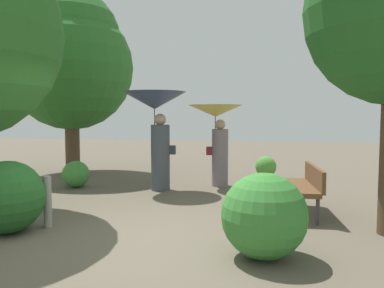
{
  "coord_description": "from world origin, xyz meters",
  "views": [
    {
      "loc": [
        1.71,
        -5.06,
        1.7
      ],
      "look_at": [
        0.0,
        3.79,
        1.02
      ],
      "focal_mm": 36.02,
      "sensor_mm": 36.0,
      "label": 1
    }
  ],
  "objects_px": {
    "park_bench": "(305,184)",
    "path_marker_post": "(48,202)",
    "person_right": "(217,125)",
    "tree_mid_left": "(71,58)",
    "person_left": "(156,115)"
  },
  "relations": [
    {
      "from": "person_right",
      "to": "path_marker_post",
      "type": "distance_m",
      "value": 4.55
    },
    {
      "from": "tree_mid_left",
      "to": "path_marker_post",
      "type": "distance_m",
      "value": 6.24
    },
    {
      "from": "person_left",
      "to": "tree_mid_left",
      "type": "bearing_deg",
      "value": 50.69
    },
    {
      "from": "park_bench",
      "to": "tree_mid_left",
      "type": "xyz_separation_m",
      "value": [
        -6.16,
        3.46,
        2.8
      ]
    },
    {
      "from": "person_left",
      "to": "person_right",
      "type": "bearing_deg",
      "value": -66.09
    },
    {
      "from": "park_bench",
      "to": "tree_mid_left",
      "type": "bearing_deg",
      "value": -123.47
    },
    {
      "from": "park_bench",
      "to": "path_marker_post",
      "type": "distance_m",
      "value": 4.2
    },
    {
      "from": "park_bench",
      "to": "path_marker_post",
      "type": "bearing_deg",
      "value": -72.21
    },
    {
      "from": "person_left",
      "to": "park_bench",
      "type": "bearing_deg",
      "value": -124.28
    },
    {
      "from": "tree_mid_left",
      "to": "path_marker_post",
      "type": "xyz_separation_m",
      "value": [
        2.27,
        -5.03,
        -2.91
      ]
    },
    {
      "from": "person_right",
      "to": "tree_mid_left",
      "type": "height_order",
      "value": "tree_mid_left"
    },
    {
      "from": "park_bench",
      "to": "tree_mid_left",
      "type": "relative_size",
      "value": 0.29
    },
    {
      "from": "person_left",
      "to": "person_right",
      "type": "distance_m",
      "value": 1.51
    },
    {
      "from": "person_left",
      "to": "path_marker_post",
      "type": "height_order",
      "value": "person_left"
    },
    {
      "from": "person_right",
      "to": "park_bench",
      "type": "distance_m",
      "value": 3.11
    }
  ]
}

